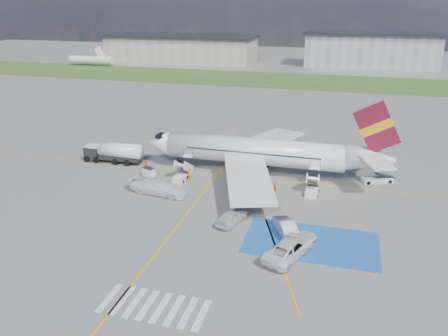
{
  "coord_description": "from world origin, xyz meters",
  "views": [
    {
      "loc": [
        11.84,
        -45.33,
        24.06
      ],
      "look_at": [
        -2.35,
        5.96,
        3.5
      ],
      "focal_mm": 35.0,
      "sensor_mm": 36.0,
      "label": 1
    }
  ],
  "objects_px": {
    "car_silver_a": "(232,217)",
    "gpu_cart": "(149,173)",
    "belt_loader": "(377,180)",
    "van_white_b": "(158,185)",
    "car_silver_b": "(285,226)",
    "van_white_a": "(291,244)",
    "fuel_tanker": "(114,154)",
    "airliner": "(264,152)"
  },
  "relations": [
    {
      "from": "gpu_cart",
      "to": "van_white_a",
      "type": "distance_m",
      "value": 27.03
    },
    {
      "from": "gpu_cart",
      "to": "belt_loader",
      "type": "bearing_deg",
      "value": 32.61
    },
    {
      "from": "fuel_tanker",
      "to": "van_white_a",
      "type": "height_order",
      "value": "fuel_tanker"
    },
    {
      "from": "fuel_tanker",
      "to": "car_silver_a",
      "type": "distance_m",
      "value": 27.31
    },
    {
      "from": "belt_loader",
      "to": "van_white_b",
      "type": "relative_size",
      "value": 0.78
    },
    {
      "from": "van_white_a",
      "to": "van_white_b",
      "type": "xyz_separation_m",
      "value": [
        -18.8,
        10.05,
        0.05
      ]
    },
    {
      "from": "airliner",
      "to": "van_white_a",
      "type": "relative_size",
      "value": 6.0
    },
    {
      "from": "belt_loader",
      "to": "car_silver_a",
      "type": "xyz_separation_m",
      "value": [
        -16.74,
        -17.15,
        0.47
      ]
    },
    {
      "from": "car_silver_b",
      "to": "gpu_cart",
      "type": "bearing_deg",
      "value": -51.95
    },
    {
      "from": "van_white_a",
      "to": "fuel_tanker",
      "type": "bearing_deg",
      "value": -11.87
    },
    {
      "from": "gpu_cart",
      "to": "car_silver_b",
      "type": "height_order",
      "value": "car_silver_b"
    },
    {
      "from": "gpu_cart",
      "to": "belt_loader",
      "type": "xyz_separation_m",
      "value": [
        31.83,
        6.84,
        -0.32
      ]
    },
    {
      "from": "gpu_cart",
      "to": "car_silver_a",
      "type": "relative_size",
      "value": 0.42
    },
    {
      "from": "van_white_a",
      "to": "gpu_cart",
      "type": "bearing_deg",
      "value": -13.04
    },
    {
      "from": "airliner",
      "to": "fuel_tanker",
      "type": "xyz_separation_m",
      "value": [
        -23.68,
        -1.37,
        -2.05
      ]
    },
    {
      "from": "gpu_cart",
      "to": "van_white_b",
      "type": "xyz_separation_m",
      "value": [
        3.66,
        -4.97,
        0.54
      ]
    },
    {
      "from": "airliner",
      "to": "car_silver_a",
      "type": "xyz_separation_m",
      "value": [
        -0.67,
        -16.08,
        -2.57
      ]
    },
    {
      "from": "airliner",
      "to": "van_white_a",
      "type": "xyz_separation_m",
      "value": [
        6.7,
        -20.8,
        -2.24
      ]
    },
    {
      "from": "van_white_a",
      "to": "car_silver_a",
      "type": "bearing_deg",
      "value": -11.92
    },
    {
      "from": "airliner",
      "to": "belt_loader",
      "type": "relative_size",
      "value": 7.77
    },
    {
      "from": "gpu_cart",
      "to": "van_white_b",
      "type": "distance_m",
      "value": 6.2
    },
    {
      "from": "airliner",
      "to": "belt_loader",
      "type": "distance_m",
      "value": 16.39
    },
    {
      "from": "car_silver_a",
      "to": "van_white_b",
      "type": "bearing_deg",
      "value": -6.85
    },
    {
      "from": "airliner",
      "to": "car_silver_a",
      "type": "distance_m",
      "value": 16.3
    },
    {
      "from": "gpu_cart",
      "to": "fuel_tanker",
      "type": "bearing_deg",
      "value": 171.39
    },
    {
      "from": "van_white_b",
      "to": "gpu_cart",
      "type": "bearing_deg",
      "value": 43.79
    },
    {
      "from": "van_white_a",
      "to": "van_white_b",
      "type": "height_order",
      "value": "van_white_b"
    },
    {
      "from": "van_white_a",
      "to": "belt_loader",
      "type": "bearing_deg",
      "value": -92.45
    },
    {
      "from": "belt_loader",
      "to": "car_silver_a",
      "type": "bearing_deg",
      "value": -158.22
    },
    {
      "from": "airliner",
      "to": "gpu_cart",
      "type": "bearing_deg",
      "value": -159.88
    },
    {
      "from": "car_silver_b",
      "to": "fuel_tanker",
      "type": "bearing_deg",
      "value": -52.59
    },
    {
      "from": "gpu_cart",
      "to": "van_white_a",
      "type": "xyz_separation_m",
      "value": [
        22.46,
        -15.03,
        0.49
      ]
    },
    {
      "from": "car_silver_a",
      "to": "car_silver_b",
      "type": "height_order",
      "value": "car_silver_a"
    },
    {
      "from": "gpu_cart",
      "to": "airliner",
      "type": "bearing_deg",
      "value": 40.6
    },
    {
      "from": "van_white_a",
      "to": "car_silver_b",
      "type": "bearing_deg",
      "value": -53.6
    },
    {
      "from": "fuel_tanker",
      "to": "van_white_a",
      "type": "bearing_deg",
      "value": -33.09
    },
    {
      "from": "airliner",
      "to": "van_white_b",
      "type": "height_order",
      "value": "airliner"
    },
    {
      "from": "airliner",
      "to": "van_white_b",
      "type": "distance_m",
      "value": 16.34
    },
    {
      "from": "gpu_cart",
      "to": "car_silver_b",
      "type": "distance_m",
      "value": 23.81
    },
    {
      "from": "car_silver_a",
      "to": "gpu_cart",
      "type": "bearing_deg",
      "value": -16.17
    },
    {
      "from": "car_silver_a",
      "to": "van_white_a",
      "type": "height_order",
      "value": "van_white_a"
    },
    {
      "from": "car_silver_b",
      "to": "van_white_b",
      "type": "relative_size",
      "value": 0.79
    }
  ]
}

